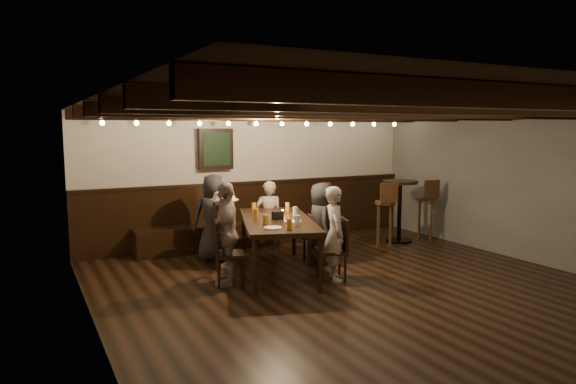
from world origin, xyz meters
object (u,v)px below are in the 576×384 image
person_left_far (226,234)px  person_right_far (335,233)px  dining_table (277,223)px  person_bench_left (214,217)px  chair_right_near (319,245)px  high_top_table (400,202)px  person_bench_centre (269,218)px  person_right_near (321,223)px  chair_left_near (227,248)px  person_bench_right (324,219)px  person_left_near (224,228)px  bar_stool_right (425,218)px  chair_left_far (229,265)px  bar_stool_left (385,223)px  chair_right_far (332,261)px

person_left_far → person_right_far: (1.42, -0.48, -0.04)m
dining_table → person_bench_left: 1.27m
person_bench_left → chair_right_near: bearing=164.5°
person_left_far → high_top_table: size_ratio=1.22×
person_left_far → high_top_table: 3.94m
dining_table → person_bench_centre: 1.06m
person_bench_centre → person_right_near: 0.96m
chair_left_near → high_top_table: high_top_table is taller
dining_table → person_bench_right: person_bench_right is taller
chair_right_near → person_bench_right: (0.32, 0.37, 0.33)m
person_right_near → person_right_far: 0.90m
person_bench_right → person_right_near: 0.47m
chair_right_near → person_bench_right: person_bench_right is taller
dining_table → chair_right_near: size_ratio=2.44×
person_left_near → person_left_far: size_ratio=0.85×
bar_stool_right → chair_left_far: bearing=-161.4°
person_right_far → high_top_table: 2.82m
person_bench_centre → person_right_near: size_ratio=0.99×
chair_left_far → person_right_far: bearing=90.0°
chair_left_near → person_right_near: size_ratio=0.77×
person_bench_right → dining_table: bearing=45.0°
chair_left_near → person_bench_right: person_bench_right is taller
person_right_far → bar_stool_left: 2.29m
person_bench_right → person_right_near: (-0.29, -0.38, 0.02)m
person_bench_centre → person_left_far: size_ratio=0.90×
person_left_far → person_right_far: person_left_far is taller
chair_left_far → person_left_far: (-0.03, 0.01, 0.43)m
person_left_near → bar_stool_right: bearing=108.8°
chair_right_far → person_bench_left: size_ratio=0.62×
person_bench_left → bar_stool_left: size_ratio=1.20×
bar_stool_left → person_left_near: bearing=-164.5°
person_left_near → high_top_table: size_ratio=1.04×
chair_left_near → chair_right_near: chair_left_near is taller
chair_left_near → high_top_table: (3.49, 0.16, 0.46)m
person_right_far → high_top_table: person_right_far is taller
person_bench_centre → person_left_far: (-1.19, -1.18, 0.07)m
person_bench_left → chair_right_far: bearing=140.2°
dining_table → bar_stool_left: size_ratio=2.01×
person_left_far → high_top_table: (3.81, 1.00, 0.05)m
high_top_table → person_bench_right: bearing=-171.8°
chair_right_near → person_bench_right: 0.58m
person_bench_right → bar_stool_left: 1.32m
person_bench_left → bar_stool_right: size_ratio=1.20×
dining_table → bar_stool_left: 2.55m
person_bench_right → person_right_far: 1.36m
chair_left_near → person_right_near: (1.39, -0.48, 0.34)m
chair_right_near → person_left_far: size_ratio=0.68×
dining_table → person_right_far: (0.56, -0.67, -0.08)m
chair_right_far → person_left_near: 1.75m
chair_left_far → bar_stool_right: 4.37m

